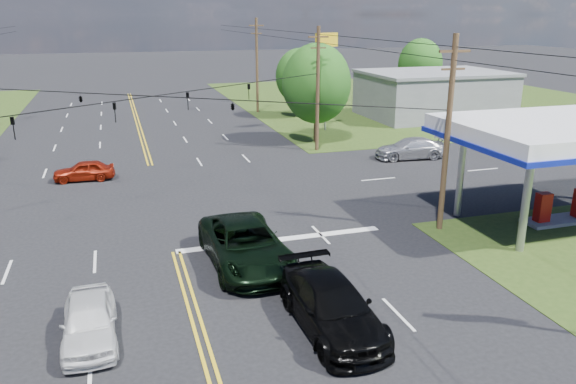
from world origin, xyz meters
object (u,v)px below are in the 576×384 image
object	(u,v)px
tree_right_b	(299,76)
tree_far_r	(420,64)
pole_se	(448,133)
pickup_white	(89,321)
tree_right_a	(317,84)
pickup_dkgreen	(245,245)
retail_ne	(433,96)
pole_right_far	(257,65)
pole_ne	(318,88)
suv_black	(332,306)
gas_canopy	(573,133)

from	to	relation	value
tree_right_b	tree_far_r	xyz separation A→B (m)	(17.50, 6.00, 0.33)
pole_se	pickup_white	distance (m)	17.88
tree_right_a	pickup_dkgreen	size ratio (longest dim) A/B	1.22
pickup_dkgreen	pole_se	bearing A→B (deg)	5.34
tree_right_a	pickup_white	distance (m)	31.99
retail_ne	pole_right_far	xyz separation A→B (m)	(-17.00, 8.00, 2.97)
pole_ne	tree_right_a	world-z (taller)	pole_ne
suv_black	tree_right_a	bearing A→B (deg)	69.78
pole_se	tree_far_r	world-z (taller)	pole_se
tree_right_b	tree_right_a	bearing A→B (deg)	-101.77
tree_right_b	tree_far_r	bearing A→B (deg)	18.92
gas_canopy	suv_black	world-z (taller)	gas_canopy
retail_ne	pole_right_far	bearing A→B (deg)	154.80
pickup_white	suv_black	bearing A→B (deg)	-12.36
tree_right_b	pickup_white	distance (m)	43.49
pole_ne	tree_right_a	xyz separation A→B (m)	(1.00, 3.00, -0.05)
pole_se	pickup_dkgreen	xyz separation A→B (m)	(-10.27, -1.24, -3.99)
tree_right_a	pickup_white	bearing A→B (deg)	-123.48
retail_ne	pole_ne	distance (m)	20.43
pickup_dkgreen	suv_black	size ratio (longest dim) A/B	1.14
gas_canopy	tree_right_a	bearing A→B (deg)	104.04
pole_se	tree_far_r	xyz separation A→B (m)	(21.00, 39.00, -0.37)
suv_black	pickup_white	bearing A→B (deg)	166.88
gas_canopy	tree_right_b	bearing A→B (deg)	95.04
suv_black	pickup_white	size ratio (longest dim) A/B	1.37
tree_far_r	pickup_white	world-z (taller)	tree_far_r
gas_canopy	pickup_dkgreen	xyz separation A→B (m)	(-16.77, -0.24, -3.78)
tree_right_a	tree_right_b	size ratio (longest dim) A/B	1.15
pole_se	suv_black	bearing A→B (deg)	-140.52
tree_right_b	suv_black	bearing A→B (deg)	-106.83
pickup_dkgreen	pickup_white	xyz separation A→B (m)	(-6.23, -4.22, -0.20)
pole_right_far	pickup_dkgreen	distance (m)	39.82
pickup_dkgreen	pickup_white	distance (m)	7.53
pole_se	suv_black	world-z (taller)	pole_se
tree_right_a	suv_black	distance (m)	29.98
gas_canopy	pole_se	size ratio (longest dim) A/B	1.28
gas_canopy	tree_far_r	distance (m)	42.55
pole_se	tree_right_a	xyz separation A→B (m)	(1.00, 21.00, -0.05)
tree_right_b	pickup_white	xyz separation A→B (m)	(-20.00, -38.46, -3.49)
retail_ne	tree_far_r	xyz separation A→B (m)	(4.00, 10.00, 2.34)
retail_ne	tree_right_a	size ratio (longest dim) A/B	1.71
gas_canopy	tree_right_a	size ratio (longest dim) A/B	1.49
pole_right_far	suv_black	size ratio (longest dim) A/B	1.71
retail_ne	tree_right_b	bearing A→B (deg)	163.50
gas_canopy	tree_right_a	world-z (taller)	tree_right_a
gas_canopy	pole_ne	bearing A→B (deg)	108.89
pole_ne	pole_right_far	bearing A→B (deg)	90.00
pole_se	pickup_white	xyz separation A→B (m)	(-16.50, -5.46, -4.19)
pole_ne	tree_far_r	xyz separation A→B (m)	(21.00, 21.00, -0.37)
pole_se	suv_black	xyz separation A→B (m)	(-8.63, -7.11, -4.07)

